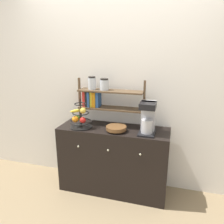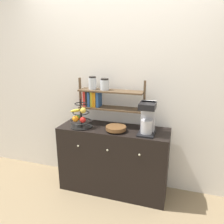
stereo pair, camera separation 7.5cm
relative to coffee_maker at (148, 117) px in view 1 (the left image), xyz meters
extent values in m
plane|color=#847051|center=(-0.40, -0.19, -1.02)|extent=(12.00, 12.00, 0.00)
cube|color=silver|center=(-0.40, 0.30, 0.28)|extent=(7.00, 0.05, 2.60)
cube|color=black|center=(-0.40, 0.03, -0.60)|extent=(1.32, 0.44, 0.84)
sphere|color=#B2AD8C|center=(-0.77, -0.20, -0.37)|extent=(0.02, 0.02, 0.02)
sphere|color=#B2AD8C|center=(-0.40, -0.20, -0.37)|extent=(0.02, 0.02, 0.02)
sphere|color=#B2AD8C|center=(-0.04, -0.20, -0.37)|extent=(0.02, 0.02, 0.02)
cube|color=black|center=(0.00, -0.03, -0.17)|extent=(0.18, 0.26, 0.02)
cube|color=#B7B7BC|center=(0.00, 0.04, 0.01)|extent=(0.15, 0.10, 0.34)
cylinder|color=#B7B7BC|center=(0.00, -0.05, -0.09)|extent=(0.13, 0.13, 0.15)
cube|color=black|center=(0.00, -0.04, 0.14)|extent=(0.17, 0.21, 0.06)
cylinder|color=black|center=(-0.79, -0.05, -0.18)|extent=(0.26, 0.26, 0.01)
cylinder|color=black|center=(-0.79, -0.05, 0.00)|extent=(0.01, 0.01, 0.34)
torus|color=black|center=(-0.79, -0.05, -0.11)|extent=(0.26, 0.26, 0.01)
torus|color=black|center=(-0.79, -0.05, 0.00)|extent=(0.20, 0.20, 0.01)
torus|color=black|center=(-0.79, -0.05, 0.11)|extent=(0.14, 0.14, 0.01)
sphere|color=red|center=(-0.75, -0.09, -0.07)|extent=(0.07, 0.07, 0.07)
sphere|color=#6BAD33|center=(-0.84, -0.04, -0.07)|extent=(0.07, 0.07, 0.07)
sphere|color=orange|center=(-0.85, -0.08, -0.07)|extent=(0.08, 0.08, 0.08)
ellipsoid|color=yellow|center=(-0.85, -0.05, 0.02)|extent=(0.13, 0.13, 0.04)
sphere|color=gold|center=(-0.75, -0.06, 0.03)|extent=(0.07, 0.07, 0.07)
cylinder|color=brown|center=(-0.35, -0.05, -0.17)|extent=(0.13, 0.13, 0.02)
cylinder|color=brown|center=(-0.35, -0.05, -0.14)|extent=(0.24, 0.24, 0.04)
cube|color=brown|center=(-0.87, 0.13, 0.10)|extent=(0.02, 0.02, 0.57)
cube|color=brown|center=(-0.07, 0.13, 0.10)|extent=(0.02, 0.02, 0.57)
cube|color=brown|center=(-0.47, 0.13, 0.03)|extent=(0.78, 0.20, 0.02)
cube|color=brown|center=(-0.47, 0.13, 0.25)|extent=(0.78, 0.20, 0.02)
cube|color=red|center=(-0.80, 0.13, 0.14)|extent=(0.03, 0.13, 0.18)
cube|color=black|center=(-0.76, 0.13, 0.14)|extent=(0.03, 0.13, 0.18)
cube|color=#2D599E|center=(-0.73, 0.13, 0.14)|extent=(0.03, 0.16, 0.18)
cube|color=yellow|center=(-0.70, 0.13, 0.14)|extent=(0.03, 0.12, 0.18)
cube|color=orange|center=(-0.68, 0.13, 0.14)|extent=(0.02, 0.14, 0.18)
cube|color=orange|center=(-0.66, 0.13, 0.14)|extent=(0.02, 0.15, 0.18)
cube|color=#2D599E|center=(-0.63, 0.13, 0.14)|extent=(0.03, 0.13, 0.18)
cylinder|color=silver|center=(-0.71, 0.13, 0.33)|extent=(0.10, 0.10, 0.14)
cylinder|color=black|center=(-0.71, 0.13, 0.40)|extent=(0.09, 0.09, 0.02)
cylinder|color=silver|center=(-0.55, 0.13, 0.32)|extent=(0.11, 0.11, 0.12)
cylinder|color=black|center=(-0.55, 0.13, 0.39)|extent=(0.10, 0.10, 0.02)
camera|label=1|loc=(0.25, -2.33, 0.73)|focal=35.00mm
camera|label=2|loc=(0.32, -2.31, 0.73)|focal=35.00mm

